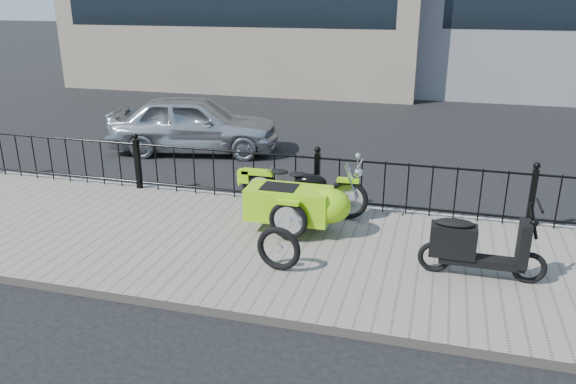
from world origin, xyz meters
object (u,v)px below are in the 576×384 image
(spare_tire, at_px, (279,249))
(sedan_car, at_px, (194,124))
(motorcycle_sidecar, at_px, (302,201))
(scooter, at_px, (473,247))

(spare_tire, bearing_deg, sedan_car, 123.87)
(motorcycle_sidecar, xyz_separation_m, spare_tire, (0.04, -1.44, -0.16))
(motorcycle_sidecar, relative_size, spare_tire, 3.62)
(motorcycle_sidecar, distance_m, spare_tire, 1.45)
(motorcycle_sidecar, relative_size, scooter, 1.40)
(scooter, bearing_deg, sedan_car, 140.82)
(motorcycle_sidecar, xyz_separation_m, sedan_car, (-3.75, 4.20, 0.10))
(spare_tire, bearing_deg, motorcycle_sidecar, 91.71)
(scooter, distance_m, sedan_car, 8.12)
(motorcycle_sidecar, xyz_separation_m, scooter, (2.55, -0.93, -0.05))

